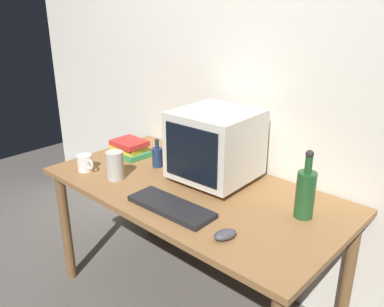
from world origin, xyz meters
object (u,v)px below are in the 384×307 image
bottle_short (157,156)px  metal_canister (115,165)px  book_stack (130,148)px  mug (85,163)px  crt_monitor (215,145)px  keyboard (171,207)px  cd_spindle (185,156)px  computer_mouse (225,235)px  bottle_tall (305,192)px

bottle_short → metal_canister: bottle_short is taller
book_stack → mug: size_ratio=1.99×
crt_monitor → keyboard: size_ratio=0.96×
keyboard → cd_spindle: cd_spindle is taller
keyboard → metal_canister: size_ratio=2.80×
mug → book_stack: bearing=90.7°
computer_mouse → metal_canister: (-0.77, 0.06, 0.06)m
computer_mouse → metal_canister: metal_canister is taller
bottle_short → book_stack: 0.25m
keyboard → mug: 0.66m
keyboard → bottle_short: bearing=142.5°
mug → metal_canister: metal_canister is taller
computer_mouse → keyboard: bearing=-166.4°
bottle_tall → bottle_short: 0.88m
book_stack → metal_canister: size_ratio=1.59×
book_stack → metal_canister: bearing=-51.4°
crt_monitor → mug: size_ratio=3.35×
crt_monitor → bottle_tall: (0.52, -0.03, -0.08)m
cd_spindle → book_stack: bearing=-148.0°
crt_monitor → bottle_short: bearing=-167.2°
crt_monitor → cd_spindle: crt_monitor is taller
computer_mouse → bottle_short: size_ratio=0.60×
crt_monitor → bottle_short: crt_monitor is taller
book_stack → computer_mouse: bearing=-18.1°
keyboard → bottle_short: size_ratio=2.52×
crt_monitor → metal_canister: 0.53m
keyboard → bottle_tall: (0.47, 0.34, 0.10)m
crt_monitor → book_stack: 0.62m
computer_mouse → bottle_tall: size_ratio=0.32×
bottle_short → mug: bottle_short is taller
bottle_short → mug: 0.40m
keyboard → bottle_short: 0.50m
book_stack → metal_canister: 0.34m
bottle_short → cd_spindle: size_ratio=1.39×
crt_monitor → keyboard: (0.06, -0.37, -0.18)m
keyboard → computer_mouse: (0.33, -0.02, 0.01)m
bottle_tall → metal_canister: bearing=-161.3°
cd_spindle → crt_monitor: bearing=-18.7°
bottle_tall → computer_mouse: bearing=-111.1°
mug → bottle_short: bearing=51.2°
bottle_tall → mug: (-1.12, -0.36, -0.07)m
computer_mouse → bottle_tall: bearing=86.5°
bottle_tall → metal_canister: size_ratio=2.05×
book_stack → cd_spindle: size_ratio=1.99×
computer_mouse → bottle_tall: bottle_tall is taller
crt_monitor → mug: crt_monitor is taller
keyboard → book_stack: bearing=154.0°
mug → bottle_tall: bearing=17.7°
bottle_tall → cd_spindle: (-0.84, 0.14, -0.09)m
crt_monitor → bottle_tall: 0.53m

